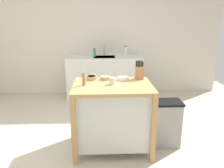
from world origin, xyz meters
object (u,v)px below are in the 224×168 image
sink_faucet (104,50)px  bottle_spray_cleaner (126,51)px  bowl_ceramic_wide (91,78)px  drinking_cup (112,81)px  pepper_grinder (84,79)px  bowl_ceramic_small (123,78)px  trash_bin (167,123)px  bottle_dish_soap (94,53)px  kitchen_island (113,114)px  knife_block (139,72)px  bowl_stoneware_deep (105,78)px

sink_faucet → bottle_spray_cleaner: bearing=-10.1°
bowl_ceramic_wide → bottle_spray_cleaner: (0.65, 1.86, 0.08)m
drinking_cup → pepper_grinder: size_ratio=0.51×
bowl_ceramic_small → trash_bin: bearing=-16.1°
bottle_dish_soap → bowl_ceramic_wide: bearing=-89.6°
trash_bin → sink_faucet: bearing=110.7°
bowl_ceramic_wide → pepper_grinder: bearing=-107.1°
bottle_dish_soap → pepper_grinder: bearing=-91.9°
bowl_ceramic_small → bottle_spray_cleaner: bearing=83.3°
trash_bin → sink_faucet: 2.39m
kitchen_island → bowl_ceramic_small: 0.49m
bowl_ceramic_wide → pepper_grinder: pepper_grinder is taller
drinking_cup → trash_bin: 0.96m
bowl_ceramic_wide → trash_bin: size_ratio=0.23×
pepper_grinder → sink_faucet: sink_faucet is taller
kitchen_island → sink_faucet: (-0.08, 2.20, 0.51)m
bowl_ceramic_wide → drinking_cup: 0.36m
knife_block → bowl_ceramic_wide: 0.65m
bowl_ceramic_wide → drinking_cup: size_ratio=1.60×
bottle_dish_soap → knife_block: bearing=-69.8°
knife_block → bowl_ceramic_small: bearing=-169.8°
bowl_stoneware_deep → bottle_spray_cleaner: bottle_spray_cleaner is taller
bottle_spray_cleaner → bowl_stoneware_deep: bearing=-103.9°
bowl_stoneware_deep → drinking_cup: bearing=-71.6°
bowl_ceramic_small → drinking_cup: drinking_cup is taller
bowl_ceramic_small → kitchen_island: bearing=-124.8°
drinking_cup → bowl_ceramic_small: bearing=52.6°
bowl_ceramic_wide → bowl_stoneware_deep: bowl_ceramic_wide is taller
trash_bin → bowl_stoneware_deep: bearing=166.6°
drinking_cup → bottle_spray_cleaner: bearing=79.7°
kitchen_island → bottle_spray_cleaner: bottle_spray_cleaner is taller
drinking_cup → kitchen_island: bearing=-49.9°
pepper_grinder → bottle_spray_cleaner: size_ratio=0.80×
bowl_stoneware_deep → drinking_cup: size_ratio=1.47×
drinking_cup → sink_faucet: size_ratio=0.40×
bottle_dish_soap → kitchen_island: bearing=-82.1°
sink_faucet → kitchen_island: bearing=-87.9°
drinking_cup → trash_bin: size_ratio=0.14×
sink_faucet → bottle_spray_cleaner: sink_faucet is taller
sink_faucet → pepper_grinder: bearing=-97.1°
pepper_grinder → drinking_cup: bearing=4.0°
drinking_cup → bottle_spray_cleaner: 2.14m
kitchen_island → bottle_dish_soap: (-0.29, 2.04, 0.48)m
kitchen_island → bowl_ceramic_small: (0.15, 0.22, 0.41)m
pepper_grinder → bowl_stoneware_deep: bearing=44.7°
knife_block → drinking_cup: 0.46m
bowl_ceramic_small → bottle_dish_soap: 1.88m
bowl_ceramic_wide → sink_faucet: sink_faucet is taller
trash_bin → bottle_spray_cleaner: bottle_spray_cleaner is taller
drinking_cup → sink_faucet: (-0.07, 2.19, 0.07)m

